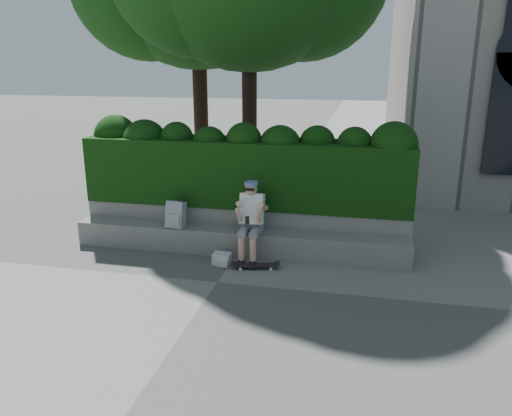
% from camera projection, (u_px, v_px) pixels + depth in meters
% --- Properties ---
extents(ground, '(80.00, 80.00, 0.00)m').
position_uv_depth(ground, '(217.00, 282.00, 7.78)').
color(ground, slate).
rests_on(ground, ground).
extents(bench_ledge, '(6.00, 0.45, 0.45)m').
position_uv_depth(bench_ledge, '(237.00, 242.00, 8.89)').
color(bench_ledge, gray).
rests_on(bench_ledge, ground).
extents(planter_wall, '(6.00, 0.50, 0.75)m').
position_uv_depth(planter_wall, '(243.00, 226.00, 9.30)').
color(planter_wall, gray).
rests_on(planter_wall, ground).
extents(hedge, '(6.00, 1.00, 1.20)m').
position_uv_depth(hedge, '(246.00, 172.00, 9.23)').
color(hedge, black).
rests_on(hedge, planter_wall).
extents(person, '(0.40, 0.76, 1.38)m').
position_uv_depth(person, '(251.00, 218.00, 8.51)').
color(person, gray).
rests_on(person, ground).
extents(skateboard, '(0.74, 0.34, 0.08)m').
position_uv_depth(skateboard, '(256.00, 265.00, 8.29)').
color(skateboard, black).
rests_on(skateboard, ground).
extents(backpack_plaid, '(0.35, 0.22, 0.48)m').
position_uv_depth(backpack_plaid, '(176.00, 215.00, 8.89)').
color(backpack_plaid, '#B5B4B9').
rests_on(backpack_plaid, bench_ledge).
extents(backpack_ground, '(0.31, 0.22, 0.19)m').
position_uv_depth(backpack_ground, '(222.00, 259.00, 8.46)').
color(backpack_ground, silver).
rests_on(backpack_ground, ground).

